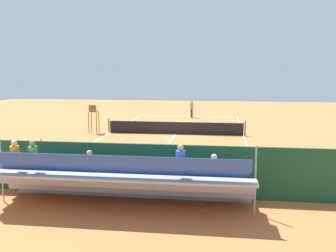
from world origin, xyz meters
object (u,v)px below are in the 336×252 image
(tennis_net, at_px, (175,127))
(bleacher_stand, at_px, (123,180))
(tennis_player, at_px, (192,107))
(line_judge, at_px, (38,161))
(tennis_ball_near, at_px, (210,119))
(courtside_bench, at_px, (181,177))
(tennis_racket, at_px, (187,118))
(umpire_chair, at_px, (93,116))
(equipment_bag, at_px, (138,185))

(tennis_net, height_order, bleacher_stand, bleacher_stand)
(tennis_player, relative_size, line_judge, 1.00)
(tennis_ball_near, bearing_deg, courtside_bench, 88.78)
(tennis_player, bearing_deg, bleacher_stand, 88.90)
(tennis_racket, xyz_separation_m, line_judge, (4.26, 22.96, 1.00))
(tennis_net, relative_size, tennis_player, 5.35)
(tennis_net, bearing_deg, bleacher_stand, 89.86)
(tennis_net, bearing_deg, umpire_chair, 2.60)
(umpire_chair, bearing_deg, courtside_bench, 121.69)
(tennis_net, distance_m, equipment_bag, 13.40)
(tennis_player, bearing_deg, line_judge, 78.63)
(tennis_ball_near, bearing_deg, equipment_bag, 84.33)
(umpire_chair, distance_m, equipment_bag, 14.59)
(umpire_chair, xyz_separation_m, tennis_player, (-6.65, -10.32, -0.30))
(bleacher_stand, relative_size, umpire_chair, 4.23)
(umpire_chair, height_order, line_judge, umpire_chair)
(equipment_bag, distance_m, tennis_ball_near, 22.34)
(tennis_racket, distance_m, line_judge, 23.37)
(tennis_player, bearing_deg, umpire_chair, 57.21)
(courtside_bench, xyz_separation_m, tennis_ball_near, (-0.47, -22.10, -0.53))
(bleacher_stand, bearing_deg, umpire_chair, -67.80)
(tennis_net, relative_size, umpire_chair, 4.81)
(umpire_chair, bearing_deg, line_judge, 98.59)
(courtside_bench, bearing_deg, line_judge, 0.02)
(umpire_chair, bearing_deg, tennis_player, -122.79)
(courtside_bench, bearing_deg, equipment_bag, 4.23)
(umpire_chair, height_order, courtside_bench, umpire_chair)
(courtside_bench, relative_size, equipment_bag, 2.00)
(umpire_chair, distance_m, tennis_player, 12.28)
(courtside_bench, height_order, equipment_bag, courtside_bench)
(tennis_ball_near, distance_m, line_judge, 23.07)
(tennis_ball_near, bearing_deg, line_judge, 73.54)
(tennis_player, height_order, tennis_ball_near, tennis_player)
(umpire_chair, distance_m, tennis_ball_near, 12.52)
(courtside_bench, distance_m, tennis_ball_near, 22.11)
(tennis_net, distance_m, bleacher_stand, 15.39)
(equipment_bag, bearing_deg, tennis_racket, -89.83)
(courtside_bench, xyz_separation_m, tennis_racket, (1.80, -22.95, -0.54))
(bleacher_stand, distance_m, courtside_bench, 2.84)
(tennis_player, relative_size, tennis_ball_near, 29.18)
(tennis_racket, height_order, tennis_ball_near, tennis_ball_near)
(tennis_net, bearing_deg, tennis_player, -92.57)
(bleacher_stand, xyz_separation_m, umpire_chair, (6.16, -15.10, 0.37))
(tennis_player, bearing_deg, tennis_racket, 39.78)
(bleacher_stand, relative_size, courtside_bench, 5.03)
(line_judge, bearing_deg, equipment_bag, 178.33)
(tennis_racket, relative_size, tennis_ball_near, 8.61)
(courtside_bench, height_order, tennis_ball_near, courtside_bench)
(tennis_net, height_order, courtside_bench, tennis_net)
(courtside_bench, distance_m, line_judge, 6.07)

